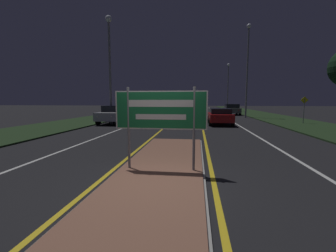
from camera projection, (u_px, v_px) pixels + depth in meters
ground_plane at (156, 182)px, 5.31m from camera, size 160.00×160.00×0.00m
median_island at (161, 171)px, 6.05m from camera, size 2.34×9.60×0.10m
verge_left at (107, 117)px, 26.23m from camera, size 5.00×100.00×0.08m
verge_right at (278, 118)px, 23.81m from camera, size 5.00×100.00×0.08m
centre_line_yellow_left at (180, 115)px, 30.12m from camera, size 0.12×70.00×0.01m
centre_line_yellow_right at (200, 115)px, 29.78m from camera, size 0.12×70.00×0.01m
lane_line_white_left at (159, 115)px, 30.48m from camera, size 0.12×70.00×0.01m
lane_line_white_right at (222, 115)px, 29.41m from camera, size 0.12×70.00×0.01m
edge_line_white_left at (137, 115)px, 30.87m from camera, size 0.10×70.00×0.01m
edge_line_white_right at (246, 116)px, 29.03m from camera, size 0.10×70.00×0.01m
highway_sign at (161, 113)px, 5.87m from camera, size 2.43×0.07×2.18m
streetlight_left_near at (110, 55)px, 18.05m from camera, size 0.53×0.53×8.64m
streetlight_right_near at (248, 62)px, 24.52m from camera, size 0.48×0.48×10.15m
streetlight_right_far at (228, 81)px, 40.22m from camera, size 0.49×0.49×8.51m
car_receding_0 at (220, 116)px, 18.06m from camera, size 1.89×4.20×1.31m
car_receding_1 at (232, 109)px, 30.43m from camera, size 2.04×4.23×1.47m
car_approaching_0 at (114, 114)px, 18.94m from camera, size 1.91×4.17×1.51m
car_approaching_1 at (171, 109)px, 29.80m from camera, size 1.92×4.09×1.46m
warning_sign at (304, 107)px, 18.34m from camera, size 0.60×0.06×2.19m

